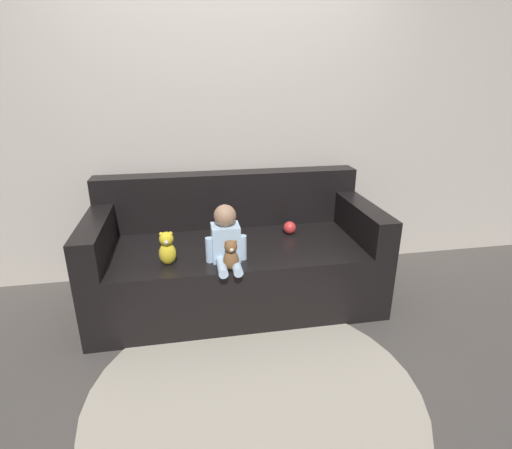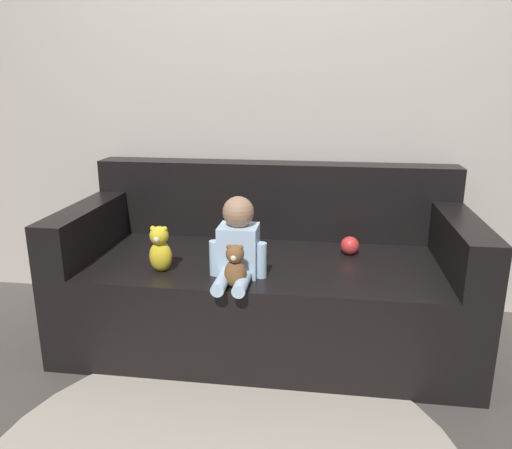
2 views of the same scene
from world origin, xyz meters
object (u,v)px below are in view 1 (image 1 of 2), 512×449
Objects in this scene: plush_toy_side at (167,248)px; toy_ball at (290,228)px; couch at (235,258)px; person_baby at (226,239)px; teddy_bear_brown at (231,255)px.

plush_toy_side is 2.33× the size of toy_ball.
couch is 5.46× the size of person_baby.
couch is 10.12× the size of teddy_bear_brown.
plush_toy_side is 0.97m from toy_ball.
person_baby reaches higher than toy_ball.
person_baby is at bearing -144.53° from toy_ball.
plush_toy_side is at bearing 179.05° from person_baby.
person_baby reaches higher than teddy_bear_brown.
plush_toy_side is (-0.37, 0.01, -0.04)m from person_baby.
person_baby is 3.87× the size of toy_ball.
couch is 9.07× the size of plush_toy_side.
person_baby is 0.65m from toy_ball.
couch is at bearing -174.07° from toy_ball.
teddy_bear_brown is 0.90× the size of plush_toy_side.
couch is 21.11× the size of toy_ball.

